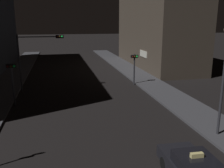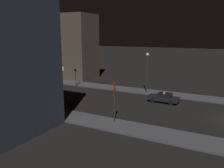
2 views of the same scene
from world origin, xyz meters
name	(u,v)px [view 1 (image 1 of 2)]	position (x,y,z in m)	size (l,w,h in m)	color
sidewalk_left	(7,85)	(-8.05, 29.70, 0.08)	(3.43, 63.39, 0.17)	#424247
sidewalk_right	(142,78)	(8.05, 29.70, 0.08)	(3.43, 63.39, 0.17)	#424247
building_facade_right	(156,21)	(13.22, 38.47, 7.09)	(6.99, 20.97, 14.19)	#473D33
traffic_light_overhead	(36,51)	(-4.42, 26.74, 4.17)	(4.58, 0.42, 5.80)	#2D2D33
traffic_light_left_kerb	(12,76)	(-6.09, 22.03, 2.67)	(0.80, 0.42, 3.72)	#2D2D33
traffic_light_right_kerb	(134,63)	(6.09, 26.96, 2.53)	(0.80, 0.42, 3.51)	#2D2D33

